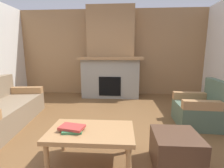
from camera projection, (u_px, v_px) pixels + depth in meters
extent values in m
plane|color=brown|center=(99.00, 136.00, 2.64)|extent=(9.00, 9.00, 0.00)
cube|color=#997047|center=(112.00, 53.00, 5.34)|extent=(6.00, 0.12, 2.70)
cube|color=gray|center=(111.00, 78.00, 5.08)|extent=(1.70, 0.70, 1.15)
cube|color=black|center=(110.00, 86.00, 4.79)|extent=(0.64, 0.08, 0.56)
cube|color=#997047|center=(111.00, 58.00, 4.92)|extent=(1.90, 0.82, 0.08)
cube|color=#997047|center=(111.00, 32.00, 4.93)|extent=(1.40, 0.50, 1.47)
cube|color=#847056|center=(4.00, 114.00, 3.07)|extent=(1.05, 1.89, 0.40)
cube|color=#A87A4C|center=(24.00, 90.00, 3.82)|extent=(0.85, 0.26, 0.15)
cube|color=#4C604C|center=(197.00, 114.00, 3.05)|extent=(0.80, 0.80, 0.40)
cube|color=#4C604C|center=(218.00, 93.00, 2.93)|extent=(0.18, 0.77, 0.45)
cube|color=#A87A4C|center=(193.00, 96.00, 3.30)|extent=(0.77, 0.18, 0.15)
cube|color=#A87A4C|center=(206.00, 105.00, 2.70)|extent=(0.77, 0.18, 0.15)
cube|color=#A87A4C|center=(91.00, 132.00, 1.93)|extent=(1.00, 0.60, 0.05)
cylinder|color=#A87A4C|center=(47.00, 160.00, 1.76)|extent=(0.06, 0.06, 0.38)
cylinder|color=#A87A4C|center=(129.00, 163.00, 1.70)|extent=(0.06, 0.06, 0.38)
cylinder|color=#A87A4C|center=(63.00, 137.00, 2.23)|extent=(0.06, 0.06, 0.38)
cylinder|color=#A87A4C|center=(127.00, 139.00, 2.17)|extent=(0.06, 0.06, 0.38)
cube|color=#4C3323|center=(175.00, 150.00, 1.92)|extent=(0.52, 0.52, 0.40)
cube|color=#3D7F4C|center=(73.00, 130.00, 1.89)|extent=(0.24, 0.21, 0.03)
cube|color=#B23833|center=(72.00, 127.00, 1.90)|extent=(0.31, 0.23, 0.03)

